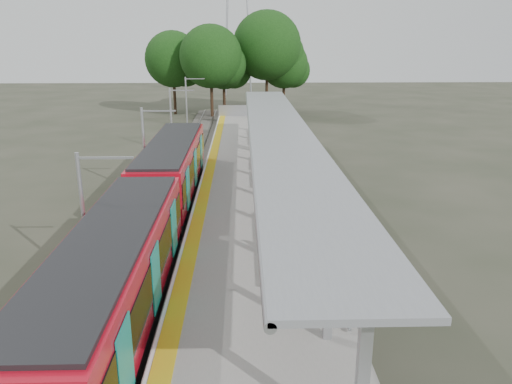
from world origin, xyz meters
TOP-DOWN VIEW (x-y plane):
  - trackbed at (-4.50, 20.00)m, footprint 3.00×70.00m
  - platform at (0.00, 20.00)m, footprint 6.00×50.00m
  - tactile_strip at (-2.55, 20.00)m, footprint 0.60×50.00m
  - end_fence at (0.00, 44.95)m, footprint 6.00×0.10m
  - train at (-4.50, 10.75)m, footprint 2.74×27.60m
  - canopy at (1.61, 16.19)m, footprint 3.27×38.00m
  - tree_cluster at (-1.23, 53.15)m, footprint 20.47×12.37m
  - catenary_masts at (-6.22, 19.00)m, footprint 2.08×48.16m
  - bench_mid at (2.62, 14.48)m, footprint 0.85×1.45m
  - bench_far at (2.60, 34.45)m, footprint 0.66×1.73m
  - info_pillar_near at (1.73, 6.93)m, footprint 0.41×0.41m
  - info_pillar_far at (1.19, 26.20)m, footprint 0.43×0.43m
  - litter_bin at (1.38, 18.70)m, footprint 0.61×0.61m

SIDE VIEW (x-z plane):
  - trackbed at x=-4.50m, z-range 0.00..0.24m
  - platform at x=0.00m, z-range 0.00..1.00m
  - tactile_strip at x=-2.55m, z-range 1.00..1.02m
  - litter_bin at x=1.38m, z-range 1.00..1.96m
  - bench_mid at x=2.62m, z-range 1.03..1.98m
  - end_fence at x=0.00m, z-range 1.00..2.20m
  - bench_far at x=2.60m, z-range 1.03..2.19m
  - info_pillar_near at x=1.73m, z-range 0.88..2.70m
  - info_pillar_far at x=1.19m, z-range 0.87..2.79m
  - train at x=-4.50m, z-range 0.24..3.86m
  - catenary_masts at x=-6.22m, z-range 0.21..5.61m
  - canopy at x=1.61m, z-range 2.37..6.03m
  - tree_cluster at x=-1.23m, z-range 0.92..13.58m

